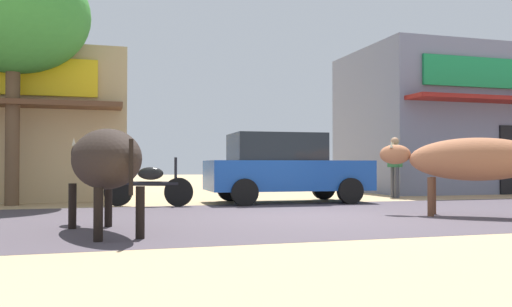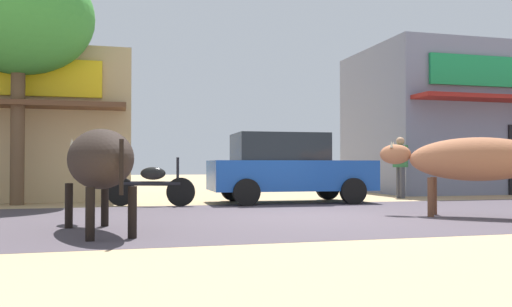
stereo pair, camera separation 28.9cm
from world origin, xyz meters
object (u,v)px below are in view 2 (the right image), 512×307
object	(u,v)px
cow_far_dark	(472,160)
pedestrian_by_shop	(400,162)
cow_near_brown	(98,160)
parked_hatchback_car	(287,167)
parked_motorcycle	(152,184)
roadside_tree	(19,16)

from	to	relation	value
cow_far_dark	pedestrian_by_shop	bearing A→B (deg)	73.09
cow_near_brown	parked_hatchback_car	bearing A→B (deg)	48.39
parked_motorcycle	cow_near_brown	world-z (taller)	cow_near_brown
cow_near_brown	roadside_tree	bearing A→B (deg)	108.91
roadside_tree	cow_far_dark	xyz separation A→B (m)	(8.05, -5.01, -3.26)
roadside_tree	parked_hatchback_car	xyz separation A→B (m)	(6.08, -0.80, -3.40)
roadside_tree	cow_far_dark	size ratio (longest dim) A/B	2.30
parked_hatchback_car	cow_near_brown	xyz separation A→B (m)	(-4.19, -4.72, 0.12)
pedestrian_by_shop	parked_hatchback_car	bearing A→B (deg)	-166.23
pedestrian_by_shop	cow_near_brown	bearing A→B (deg)	-144.08
cow_near_brown	pedestrian_by_shop	distance (m)	9.51
roadside_tree	cow_near_brown	xyz separation A→B (m)	(1.89, -5.52, -3.28)
roadside_tree	cow_far_dark	world-z (taller)	roadside_tree
cow_far_dark	pedestrian_by_shop	world-z (taller)	pedestrian_by_shop
roadside_tree	parked_hatchback_car	distance (m)	7.02
parked_motorcycle	cow_near_brown	size ratio (longest dim) A/B	0.66
parked_motorcycle	pedestrian_by_shop	size ratio (longest dim) A/B	1.13
parked_motorcycle	pedestrian_by_shop	distance (m)	6.81
pedestrian_by_shop	parked_motorcycle	bearing A→B (deg)	-170.16
parked_hatchback_car	cow_far_dark	size ratio (longest dim) A/B	1.60
parked_hatchback_car	pedestrian_by_shop	size ratio (longest dim) A/B	2.36
roadside_tree	parked_motorcycle	world-z (taller)	roadside_tree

